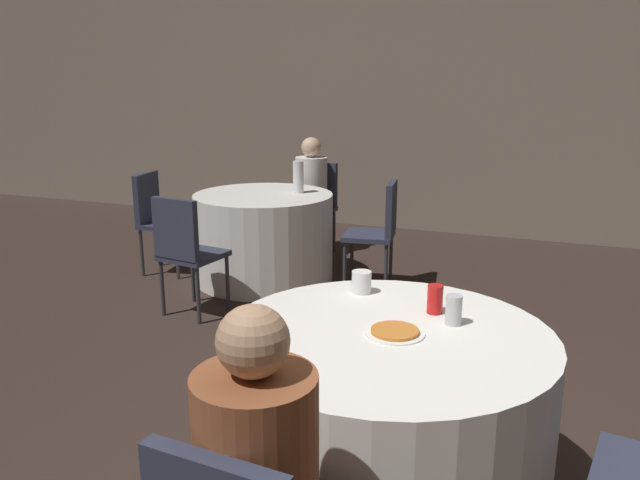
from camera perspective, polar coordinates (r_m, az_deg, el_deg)
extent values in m
cube|color=gray|center=(7.03, 18.79, 11.28)|extent=(16.00, 0.06, 2.80)
cylinder|color=white|center=(2.63, 5.94, -16.05)|extent=(1.30, 1.30, 0.76)
cylinder|color=white|center=(5.41, -5.14, 0.25)|extent=(1.19, 1.19, 0.76)
cube|color=#2D3347|center=(5.74, -13.83, 1.42)|extent=(0.45, 0.45, 0.04)
cube|color=#2D3347|center=(5.78, -15.57, 3.79)|extent=(0.10, 0.38, 0.43)
cylinder|color=#333338|center=(5.87, -11.47, -0.50)|extent=(0.03, 0.03, 0.43)
cylinder|color=#333338|center=(5.58, -12.92, -1.39)|extent=(0.03, 0.03, 0.43)
cylinder|color=#333338|center=(6.02, -14.41, -0.30)|extent=(0.03, 0.03, 0.43)
cylinder|color=#333338|center=(5.74, -15.97, -1.15)|extent=(0.03, 0.03, 0.43)
cube|color=#2D3347|center=(4.69, -11.47, -1.37)|extent=(0.45, 0.45, 0.04)
cube|color=#2D3347|center=(4.51, -13.10, 0.98)|extent=(0.38, 0.10, 0.43)
cylinder|color=#333338|center=(4.99, -11.55, -3.21)|extent=(0.03, 0.03, 0.43)
cylinder|color=#333338|center=(4.78, -8.45, -3.86)|extent=(0.03, 0.03, 0.43)
cylinder|color=#333338|center=(4.75, -14.22, -4.27)|extent=(0.03, 0.03, 0.43)
cylinder|color=#333338|center=(4.54, -11.08, -5.01)|extent=(0.03, 0.03, 0.43)
cube|color=#2D3347|center=(6.17, -0.79, 2.75)|extent=(0.43, 0.43, 0.04)
cube|color=#2D3347|center=(6.29, -0.06, 5.16)|extent=(0.38, 0.08, 0.43)
cylinder|color=#333338|center=(6.00, -0.06, 0.12)|extent=(0.03, 0.03, 0.43)
cylinder|color=#333338|center=(6.16, -2.91, 0.47)|extent=(0.03, 0.03, 0.43)
cylinder|color=#333338|center=(6.30, 1.29, 0.82)|extent=(0.03, 0.03, 0.43)
cylinder|color=#333338|center=(6.45, -1.46, 1.13)|extent=(0.03, 0.03, 0.43)
cube|color=#2D3347|center=(5.19, 4.48, 0.41)|extent=(0.45, 0.45, 0.04)
cube|color=#2D3347|center=(5.11, 6.53, 2.87)|extent=(0.10, 0.38, 0.43)
cylinder|color=#333338|center=(5.11, 2.26, -2.48)|extent=(0.03, 0.03, 0.43)
cylinder|color=#333338|center=(5.44, 2.93, -1.45)|extent=(0.03, 0.03, 0.43)
cylinder|color=#333338|center=(5.07, 6.05, -2.72)|extent=(0.03, 0.03, 0.43)
cylinder|color=#333338|center=(5.39, 6.50, -1.67)|extent=(0.03, 0.03, 0.43)
cylinder|color=brown|center=(1.69, -5.79, -20.66)|extent=(0.31, 0.31, 0.55)
sphere|color=tan|center=(1.51, -6.15, -9.20)|extent=(0.18, 0.18, 0.18)
cylinder|color=#4C4238|center=(6.03, -1.72, 0.38)|extent=(0.24, 0.24, 0.47)
cube|color=#4C4238|center=(6.06, -1.26, 3.20)|extent=(0.32, 0.34, 0.12)
cylinder|color=white|center=(6.12, -0.80, 5.24)|extent=(0.31, 0.31, 0.50)
sphere|color=#DBB293|center=(6.08, -0.81, 8.48)|extent=(0.19, 0.19, 0.19)
cylinder|color=white|center=(2.45, 6.86, -8.44)|extent=(0.23, 0.23, 0.01)
cylinder|color=orange|center=(2.44, 6.86, -8.25)|extent=(0.19, 0.19, 0.01)
cylinder|color=red|center=(2.66, 10.47, -5.35)|extent=(0.07, 0.07, 0.12)
cylinder|color=silver|center=(2.55, 12.13, -6.27)|extent=(0.07, 0.07, 0.12)
cylinder|color=white|center=(2.86, 3.81, -3.87)|extent=(0.09, 0.09, 0.10)
cylinder|color=white|center=(5.34, -2.00, 5.77)|extent=(0.09, 0.09, 0.27)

